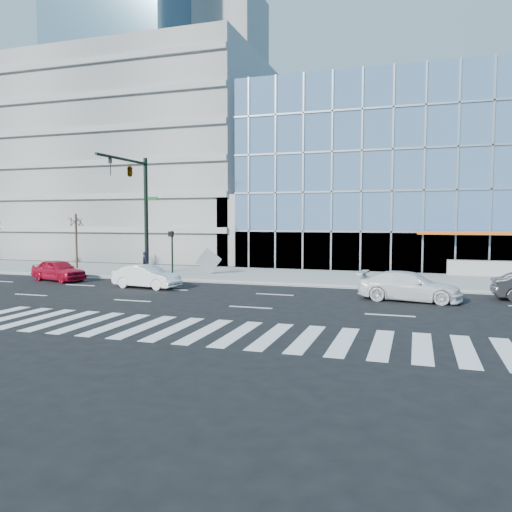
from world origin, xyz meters
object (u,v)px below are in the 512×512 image
(red_sedan, at_px, (58,270))
(white_suv, at_px, (409,286))
(tilted_panel, at_px, (209,261))
(street_tree_near, at_px, (76,221))
(pedestrian, at_px, (145,263))
(traffic_signal, at_px, (135,186))
(ped_signal_post, at_px, (172,246))
(white_sedan, at_px, (147,277))

(red_sedan, bearing_deg, white_suv, -77.98)
(white_suv, distance_m, tilted_panel, 14.90)
(white_suv, bearing_deg, street_tree_near, 78.82)
(red_sedan, distance_m, pedestrian, 5.55)
(traffic_signal, distance_m, ped_signal_post, 4.75)
(white_sedan, bearing_deg, white_suv, -83.42)
(tilted_panel, bearing_deg, white_sedan, -123.71)
(tilted_panel, bearing_deg, red_sedan, -171.41)
(traffic_signal, height_order, white_suv, traffic_signal)
(street_tree_near, xyz_separation_m, pedestrian, (7.37, -2.34, -2.85))
(red_sedan, xyz_separation_m, pedestrian, (4.06, 3.77, 0.25))
(street_tree_near, xyz_separation_m, white_sedan, (10.36, -7.32, -3.13))
(pedestrian, distance_m, tilted_panel, 4.30)
(ped_signal_post, bearing_deg, white_sedan, -79.76)
(white_sedan, distance_m, red_sedan, 7.16)
(ped_signal_post, xyz_separation_m, street_tree_near, (-9.50, 2.56, 1.64))
(traffic_signal, distance_m, tilted_panel, 7.06)
(ped_signal_post, distance_m, tilted_panel, 2.81)
(ped_signal_post, distance_m, street_tree_near, 9.97)
(ped_signal_post, height_order, red_sedan, ped_signal_post)
(red_sedan, bearing_deg, white_sedan, -84.28)
(street_tree_near, height_order, tilted_panel, street_tree_near)
(ped_signal_post, bearing_deg, street_tree_near, 164.94)
(white_suv, xyz_separation_m, red_sedan, (-21.38, 1.30, -0.01))
(white_suv, distance_m, white_sedan, 14.33)
(white_suv, relative_size, red_sedan, 1.20)
(red_sedan, relative_size, pedestrian, 2.56)
(traffic_signal, height_order, white_sedan, traffic_signal)
(traffic_signal, height_order, ped_signal_post, traffic_signal)
(street_tree_near, height_order, white_sedan, street_tree_near)
(pedestrian, bearing_deg, white_suv, -90.13)
(white_sedan, height_order, pedestrian, pedestrian)
(white_sedan, relative_size, tilted_panel, 3.04)
(traffic_signal, bearing_deg, pedestrian, 58.09)
(white_suv, bearing_deg, traffic_signal, 81.32)
(tilted_panel, bearing_deg, white_suv, -51.58)
(white_sedan, xyz_separation_m, tilted_panel, (1.00, 6.57, 0.41))
(tilted_panel, bearing_deg, street_tree_near, 151.20)
(ped_signal_post, relative_size, tilted_panel, 2.31)
(ped_signal_post, height_order, white_sedan, ped_signal_post)
(traffic_signal, height_order, pedestrian, traffic_signal)
(traffic_signal, distance_m, pedestrian, 5.28)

